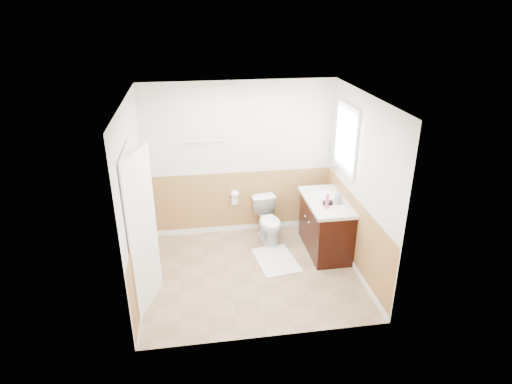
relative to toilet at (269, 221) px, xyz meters
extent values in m
plane|color=#8C7051|center=(-0.40, -0.88, -0.34)|extent=(3.00, 3.00, 0.00)
plane|color=white|center=(-0.40, -0.88, 2.16)|extent=(3.00, 3.00, 0.00)
plane|color=silver|center=(-0.40, 0.42, 0.91)|extent=(3.00, 0.00, 3.00)
plane|color=silver|center=(-0.40, -2.18, 0.91)|extent=(3.00, 0.00, 3.00)
plane|color=silver|center=(-1.90, -0.88, 0.91)|extent=(0.00, 3.00, 3.00)
plane|color=silver|center=(1.10, -0.88, 0.91)|extent=(0.00, 3.00, 3.00)
plane|color=#AF7A46|center=(-0.40, 0.41, 0.16)|extent=(3.00, 0.00, 3.00)
plane|color=#AF7A46|center=(-0.40, -2.17, 0.16)|extent=(3.00, 0.00, 3.00)
plane|color=#AF7A46|center=(-1.89, -0.88, 0.16)|extent=(0.00, 2.60, 2.60)
plane|color=#AF7A46|center=(1.08, -0.88, 0.16)|extent=(0.00, 2.60, 2.60)
imported|color=white|center=(0.00, 0.00, 0.00)|extent=(0.48, 0.72, 0.69)
cube|color=white|center=(0.00, -0.63, -0.33)|extent=(0.66, 0.87, 0.02)
cube|color=black|center=(0.81, -0.42, 0.06)|extent=(0.55, 1.10, 0.80)
sphere|color=silver|center=(0.51, -0.52, 0.21)|extent=(0.03, 0.03, 0.03)
sphere|color=silver|center=(0.51, -0.32, 0.21)|extent=(0.03, 0.03, 0.03)
cube|color=white|center=(0.80, -0.42, 0.48)|extent=(0.60, 1.15, 0.05)
cylinder|color=white|center=(0.81, -0.27, 0.52)|extent=(0.36, 0.36, 0.02)
cylinder|color=silver|center=(0.99, -0.27, 0.58)|extent=(0.02, 0.02, 0.14)
cylinder|color=#E13A8A|center=(0.71, -0.68, 0.62)|extent=(0.05, 0.05, 0.22)
imported|color=gray|center=(0.93, -0.56, 0.60)|extent=(0.09, 0.09, 0.19)
cylinder|color=black|center=(0.76, -0.58, 0.54)|extent=(0.14, 0.07, 0.07)
cylinder|color=black|center=(0.73, -0.51, 0.51)|extent=(0.03, 0.03, 0.07)
cube|color=silver|center=(1.07, 0.22, 1.21)|extent=(0.02, 0.35, 0.90)
cube|color=white|center=(1.07, -0.29, 1.41)|extent=(0.04, 0.80, 1.00)
cube|color=white|center=(1.08, -0.29, 1.41)|extent=(0.01, 0.70, 0.90)
cube|color=white|center=(-1.80, -1.33, 0.68)|extent=(0.29, 0.78, 2.04)
cube|color=white|center=(-1.88, -1.33, 0.69)|extent=(0.02, 0.92, 2.10)
sphere|color=silver|center=(-1.74, -1.00, 0.61)|extent=(0.06, 0.06, 0.06)
cylinder|color=silver|center=(-0.95, 0.37, 1.26)|extent=(0.62, 0.02, 0.02)
cylinder|color=silver|center=(-0.50, 0.35, 0.36)|extent=(0.14, 0.02, 0.02)
cylinder|color=white|center=(-0.50, 0.35, 0.36)|extent=(0.10, 0.11, 0.11)
cube|color=white|center=(-0.50, 0.35, 0.25)|extent=(0.10, 0.01, 0.16)
camera|label=1|loc=(-1.14, -6.03, 3.24)|focal=30.44mm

